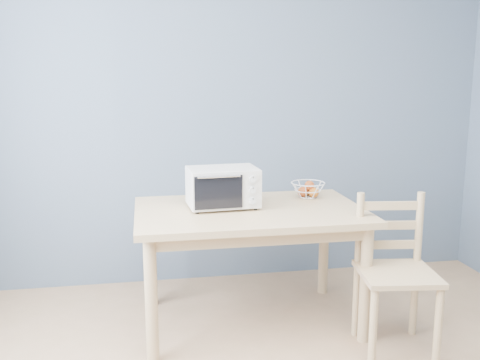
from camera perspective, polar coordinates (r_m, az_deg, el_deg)
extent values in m
cube|color=slate|center=(4.02, -1.41, 7.41)|extent=(4.00, 0.01, 2.60)
cube|color=tan|center=(3.31, 1.04, -3.41)|extent=(1.40, 0.90, 0.04)
cylinder|color=tan|center=(3.02, -9.45, -12.54)|extent=(0.07, 0.07, 0.71)
cylinder|color=tan|center=(3.27, 13.24, -10.81)|extent=(0.07, 0.07, 0.71)
cylinder|color=tan|center=(3.71, -9.65, -7.98)|extent=(0.07, 0.07, 0.71)
cylinder|color=tan|center=(3.92, 8.94, -6.93)|extent=(0.07, 0.07, 0.71)
cube|color=beige|center=(3.31, -1.86, -0.70)|extent=(0.44, 0.31, 0.24)
cube|color=black|center=(3.30, -2.82, -0.79)|extent=(0.29, 0.26, 0.18)
cube|color=black|center=(3.16, -2.30, -1.33)|extent=(0.29, 0.03, 0.20)
cylinder|color=silver|center=(3.12, -2.25, 0.35)|extent=(0.26, 0.03, 0.01)
cube|color=beige|center=(3.21, 1.32, -1.06)|extent=(0.12, 0.01, 0.22)
cylinder|color=black|center=(3.20, -4.59, -3.45)|extent=(0.02, 0.02, 0.01)
cylinder|color=black|center=(3.28, 1.64, -3.07)|extent=(0.02, 0.02, 0.01)
cylinder|color=black|center=(3.41, -5.20, -2.55)|extent=(0.02, 0.02, 0.01)
cylinder|color=black|center=(3.48, 0.67, -2.22)|extent=(0.02, 0.02, 0.01)
cylinder|color=silver|center=(3.19, 1.38, 0.06)|extent=(0.04, 0.02, 0.04)
cylinder|color=silver|center=(3.20, 1.37, -1.11)|extent=(0.04, 0.02, 0.04)
cylinder|color=silver|center=(3.21, 1.37, -2.26)|extent=(0.04, 0.02, 0.04)
torus|color=white|center=(3.60, 7.26, -0.30)|extent=(0.29, 0.29, 0.01)
torus|color=white|center=(3.61, 7.24, -1.06)|extent=(0.23, 0.23, 0.01)
torus|color=white|center=(3.62, 7.23, -1.82)|extent=(0.14, 0.14, 0.01)
sphere|color=#B53218|center=(3.61, 6.73, -1.26)|extent=(0.07, 0.07, 0.07)
sphere|color=#CA6717|center=(3.61, 7.86, -1.33)|extent=(0.07, 0.07, 0.07)
sphere|color=#E3AA58|center=(3.65, 7.10, -1.16)|extent=(0.07, 0.07, 0.07)
sphere|color=#B53218|center=(3.60, 7.41, -0.59)|extent=(0.07, 0.07, 0.07)
cube|color=tan|center=(3.18, 16.43, -9.57)|extent=(0.47, 0.47, 0.03)
cylinder|color=tan|center=(3.07, 14.02, -15.07)|extent=(0.04, 0.04, 0.45)
cylinder|color=tan|center=(3.18, 20.38, -14.46)|extent=(0.04, 0.04, 0.45)
cylinder|color=tan|center=(3.38, 12.29, -12.46)|extent=(0.04, 0.04, 0.45)
cylinder|color=tan|center=(3.48, 18.09, -12.03)|extent=(0.04, 0.04, 0.45)
cylinder|color=tan|center=(3.23, 12.62, -5.20)|extent=(0.04, 0.04, 0.45)
cylinder|color=tan|center=(3.34, 18.55, -4.97)|extent=(0.04, 0.04, 0.45)
cube|color=tan|center=(3.31, 15.55, -6.66)|extent=(0.36, 0.07, 0.05)
cube|color=tan|center=(3.27, 15.66, -4.67)|extent=(0.36, 0.07, 0.05)
cube|color=tan|center=(3.24, 15.77, -2.66)|extent=(0.36, 0.07, 0.05)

